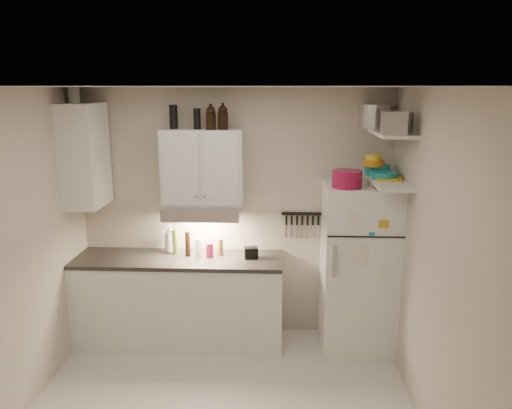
{
  "coord_description": "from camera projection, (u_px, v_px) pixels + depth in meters",
  "views": [
    {
      "loc": [
        0.46,
        -3.54,
        2.59
      ],
      "look_at": [
        0.25,
        0.9,
        1.55
      ],
      "focal_mm": 35.0,
      "sensor_mm": 36.0,
      "label": 1
    }
  ],
  "objects": [
    {
      "name": "fridge",
      "position": [
        358.0,
        268.0,
        4.93
      ],
      "size": [
        0.7,
        0.68,
        1.7
      ],
      "primitive_type": "cube",
      "color": "white",
      "rests_on": "floor"
    },
    {
      "name": "ceiling",
      "position": [
        214.0,
        85.0,
        3.46
      ],
      "size": [
        3.2,
        3.0,
        0.02
      ],
      "primitive_type": "cube",
      "color": "silver",
      "rests_on": "ground"
    },
    {
      "name": "book_stack",
      "position": [
        390.0,
        182.0,
        4.58
      ],
      "size": [
        0.29,
        0.33,
        0.09
      ],
      "primitive_type": "cube",
      "rotation": [
        0.0,
        0.0,
        -0.27
      ],
      "color": "gold",
      "rests_on": "fridge"
    },
    {
      "name": "dutch_oven",
      "position": [
        347.0,
        179.0,
        4.56
      ],
      "size": [
        0.32,
        0.32,
        0.16
      ],
      "primitive_type": "cylinder",
      "rotation": [
        0.0,
        0.0,
        -0.17
      ],
      "color": "maroon",
      "rests_on": "fridge"
    },
    {
      "name": "bowl_yellow",
      "position": [
        374.0,
        157.0,
        4.69
      ],
      "size": [
        0.15,
        0.15,
        0.05
      ],
      "primitive_type": "cylinder",
      "color": "gold",
      "rests_on": "bowl_orange"
    },
    {
      "name": "vinegar_bottle",
      "position": [
        188.0,
        244.0,
        5.06
      ],
      "size": [
        0.07,
        0.07,
        0.26
      ],
      "primitive_type": "cylinder",
      "rotation": [
        0.0,
        0.0,
        -0.34
      ],
      "color": "black",
      "rests_on": "countertop"
    },
    {
      "name": "tin_a",
      "position": [
        399.0,
        122.0,
        4.33
      ],
      "size": [
        0.2,
        0.18,
        0.18
      ],
      "primitive_type": "cube",
      "rotation": [
        0.0,
        0.0,
        0.14
      ],
      "color": "#AAAAAD",
      "rests_on": "shelf_hi"
    },
    {
      "name": "knife_strip",
      "position": [
        302.0,
        214.0,
        5.17
      ],
      "size": [
        0.42,
        0.02,
        0.03
      ],
      "primitive_type": "cube",
      "color": "black",
      "rests_on": "back_wall"
    },
    {
      "name": "range_hood",
      "position": [
        203.0,
        211.0,
        4.99
      ],
      "size": [
        0.76,
        0.46,
        0.12
      ],
      "primitive_type": "cube",
      "color": "silver",
      "rests_on": "back_wall"
    },
    {
      "name": "clear_bottle",
      "position": [
        199.0,
        248.0,
        5.04
      ],
      "size": [
        0.07,
        0.07,
        0.19
      ],
      "primitive_type": "cylinder",
      "rotation": [
        0.0,
        0.0,
        -0.06
      ],
      "color": "silver",
      "rests_on": "countertop"
    },
    {
      "name": "growler_b",
      "position": [
        223.0,
        117.0,
        4.78
      ],
      "size": [
        0.11,
        0.11,
        0.24
      ],
      "primitive_type": null,
      "rotation": [
        0.0,
        0.0,
        -0.17
      ],
      "color": "black",
      "rests_on": "upper_cabinet"
    },
    {
      "name": "oil_bottle",
      "position": [
        175.0,
        242.0,
        5.14
      ],
      "size": [
        0.06,
        0.06,
        0.26
      ],
      "primitive_type": "cylinder",
      "rotation": [
        0.0,
        0.0,
        0.15
      ],
      "color": "#5D6F1B",
      "rests_on": "countertop"
    },
    {
      "name": "stock_pot",
      "position": [
        375.0,
        116.0,
        4.81
      ],
      "size": [
        0.35,
        0.35,
        0.22
      ],
      "primitive_type": "cylinder",
      "rotation": [
        0.0,
        0.0,
        0.13
      ],
      "color": "silver",
      "rests_on": "shelf_hi"
    },
    {
      "name": "bowl_teal",
      "position": [
        377.0,
        170.0,
        4.78
      ],
      "size": [
        0.24,
        0.24,
        0.1
      ],
      "primitive_type": "cylinder",
      "color": "teal",
      "rests_on": "shelf_lo"
    },
    {
      "name": "spice_jar",
      "position": [
        373.0,
        181.0,
        4.6
      ],
      "size": [
        0.08,
        0.08,
        0.1
      ],
      "primitive_type": "cylinder",
      "rotation": [
        0.0,
        0.0,
        0.39
      ],
      "color": "silver",
      "rests_on": "fridge"
    },
    {
      "name": "base_cabinet",
      "position": [
        180.0,
        302.0,
        5.15
      ],
      "size": [
        2.1,
        0.6,
        0.88
      ],
      "primitive_type": "cube",
      "color": "white",
      "rests_on": "floor"
    },
    {
      "name": "thermos_a",
      "position": [
        197.0,
        119.0,
        4.83
      ],
      "size": [
        0.08,
        0.08,
        0.2
      ],
      "primitive_type": "cylinder",
      "rotation": [
        0.0,
        0.0,
        -0.18
      ],
      "color": "black",
      "rests_on": "upper_cabinet"
    },
    {
      "name": "upper_cabinet",
      "position": [
        203.0,
        167.0,
        4.95
      ],
      "size": [
        0.8,
        0.33,
        0.75
      ],
      "primitive_type": "cube",
      "color": "white",
      "rests_on": "back_wall"
    },
    {
      "name": "thermos_b",
      "position": [
        174.0,
        117.0,
        4.87
      ],
      "size": [
        0.09,
        0.09,
        0.23
      ],
      "primitive_type": "cylinder",
      "rotation": [
        0.0,
        0.0,
        -0.13
      ],
      "color": "black",
      "rests_on": "upper_cabinet"
    },
    {
      "name": "caddy",
      "position": [
        251.0,
        253.0,
        5.01
      ],
      "size": [
        0.15,
        0.11,
        0.11
      ],
      "primitive_type": "cube",
      "rotation": [
        0.0,
        0.0,
        0.15
      ],
      "color": "black",
      "rests_on": "countertop"
    },
    {
      "name": "growler_a",
      "position": [
        211.0,
        118.0,
        4.77
      ],
      "size": [
        0.12,
        0.12,
        0.23
      ],
      "primitive_type": null,
      "rotation": [
        0.0,
        0.0,
        -0.32
      ],
      "color": "black",
      "rests_on": "upper_cabinet"
    },
    {
      "name": "plates",
      "position": [
        384.0,
        175.0,
        4.6
      ],
      "size": [
        0.33,
        0.33,
        0.06
      ],
      "primitive_type": "cylinder",
      "rotation": [
        0.0,
        0.0,
        -0.39
      ],
      "color": "teal",
      "rests_on": "shelf_lo"
    },
    {
      "name": "side_cabinet",
      "position": [
        84.0,
        156.0,
        4.84
      ],
      "size": [
        0.33,
        0.55,
        1.0
      ],
      "primitive_type": "cube",
      "color": "white",
      "rests_on": "left_wall"
    },
    {
      "name": "shelf_lo",
      "position": [
        387.0,
        181.0,
        4.59
      ],
      "size": [
        0.3,
        0.95,
        0.03
      ],
      "primitive_type": "cube",
      "color": "white",
      "rests_on": "right_wall"
    },
    {
      "name": "shelf_hi",
      "position": [
        390.0,
        133.0,
        4.49
      ],
      "size": [
        0.3,
        0.95,
        0.03
      ],
      "primitive_type": "cube",
      "color": "white",
      "rests_on": "right_wall"
    },
    {
      "name": "countertop",
      "position": [
        178.0,
        259.0,
        5.04
      ],
      "size": [
        2.1,
        0.62,
        0.04
      ],
      "primitive_type": "cube",
      "color": "#2D2A27",
      "rests_on": "base_cabinet"
    },
    {
      "name": "tin_b",
      "position": [
        394.0,
        123.0,
        4.09
      ],
      "size": [
        0.2,
        0.2,
        0.19
      ],
      "primitive_type": "cube",
      "rotation": [
        0.0,
        0.0,
        -0.05
      ],
      "color": "#AAAAAD",
      "rests_on": "shelf_hi"
    },
    {
      "name": "side_jar",
      "position": [
        74.0,
        95.0,
        4.76
      ],
      "size": [
        0.13,
        0.13,
        0.14
      ],
      "primitive_type": "cylinder",
      "rotation": [
        0.0,
        0.0,
        0.28
      ],
      "color": "silver",
      "rests_on": "side_cabinet"
    },
    {
      "name": "back_wall",
      "position": [
        235.0,
        214.0,
        5.23
      ],
      "size": [
        3.2,
        0.02,
        2.6
      ],
      "primitive_type": "cube",
      "color": "#BDB1A2",
      "rests_on": "ground"
    },
    {
      "name": "left_wall",
      "position": [
        9.0,
        260.0,
        3.83
      ],
      "size": [
        0.02,
        3.0,
        2.6
      ],
      "primitive_type": "cube",
      "color": "#BDB1A2",
      "rests_on": "ground"
    },
    {
      "name": "soap_bottle",
      "position": [
        170.0,
        237.0,
        5.16
      ],
      "size": [
        0.16,
        0.17,
        0.34
      ],
      "primitive_type": "imported",
      "rotation": [
        0.0,
        0.0,
        -0.31
      ],
      "color": "white",
      "rests_on": "countertop"
    },
    {
      "name": "bowl_orange",
      "position": [
        373.0,
        163.0,
        4.7
      ],
      "size": [
        0.2,
        0.2,
        0.06
      ],
      "primitive_type": "cylinder",
      "color": "orange",
      "rests_on": "bowl_teal"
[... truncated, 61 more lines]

